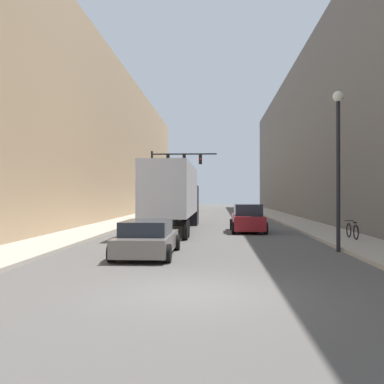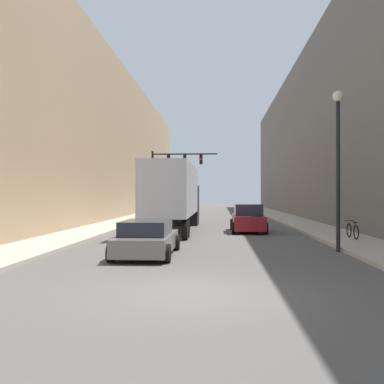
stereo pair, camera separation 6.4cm
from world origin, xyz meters
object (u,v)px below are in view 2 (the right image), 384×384
Objects in this scene: suv_car at (248,219)px; parked_bicycle at (352,231)px; traffic_signal_gantry at (170,170)px; sedan_car at (147,239)px; semi_truck at (175,195)px; street_lamp at (338,148)px.

suv_car is 2.45× the size of parked_bicycle.
sedan_car is at bearing -85.53° from traffic_signal_gantry.
semi_truck is 13.19m from traffic_signal_gantry.
semi_truck is 3.04× the size of suv_car.
semi_truck is 11.29m from sedan_car.
street_lamp is 5.58m from parked_bicycle.
suv_car is 0.70× the size of traffic_signal_gantry.
suv_car is at bearing 66.89° from sedan_car.
traffic_signal_gantry is 22.08m from parked_bicycle.
suv_car is (4.58, -0.63, -1.47)m from semi_truck.
suv_car reaches higher than sedan_car.
suv_car is (4.50, 10.54, 0.16)m from sedan_car.
parked_bicycle is at bearing -59.22° from traffic_signal_gantry.
street_lamp reaches higher than suv_car.
suv_car is 7.00m from parked_bicycle.
street_lamp is (7.49, 1.54, 3.54)m from sedan_car.
traffic_signal_gantry is at bearing 94.47° from sedan_car.
semi_truck is at bearing 90.41° from sedan_car.
traffic_signal_gantry is at bearing 115.29° from suv_car.
street_lamp is at bearing 11.65° from sedan_car.
sedan_car reaches higher than parked_bicycle.
sedan_car is 0.72× the size of traffic_signal_gantry.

